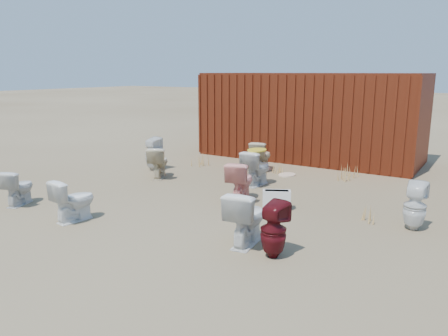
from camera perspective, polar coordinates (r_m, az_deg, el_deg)
The scene contains 22 objects.
ground at distance 8.40m, azimuth -2.19°, elevation -4.42°, with size 100.00×100.00×0.00m, color brown.
shipping_container at distance 12.73m, azimuth 11.21°, elevation 6.66°, with size 6.00×2.40×2.40m, color #501C0D.
toilet_front_a at distance 8.99m, azimuth -25.28°, elevation -2.30°, with size 0.37×0.65×0.67m, color silver.
toilet_front_pink at distance 8.39m, azimuth 2.17°, elevation -1.70°, with size 0.43×0.76×0.77m, color pink.
toilet_front_c at distance 7.67m, azimuth -19.04°, elevation -3.97°, with size 0.40×0.70×0.72m, color white.
toilet_front_maroon at distance 5.89m, azimuth 6.49°, elevation -8.03°, with size 0.35×0.35×0.77m, color #510D12.
toilet_front_e at distance 6.28m, azimuth 2.94°, elevation -6.46°, with size 0.45×0.79×0.81m, color white.
toilet_back_a at distance 11.10m, azimuth -9.28°, elevation 1.83°, with size 0.38×0.38×0.84m, color silver.
toilet_back_beige_left at distance 10.30m, azimuth -8.55°, elevation 0.74°, with size 0.41×0.72×0.73m, color beige.
toilet_back_beige_right at distance 11.00m, azimuth 4.88°, elevation 1.60°, with size 0.41×0.73×0.74m, color #BEAC8B.
toilet_back_yellowlid at distance 9.54m, azimuth 4.29°, elevation 0.01°, with size 0.43×0.75×0.77m, color silver.
toilet_back_e at distance 7.47m, azimuth 23.67°, elevation -4.58°, with size 0.35×0.35×0.77m, color white.
yellow_lid at distance 9.46m, azimuth 4.32°, elevation 2.36°, with size 0.39×0.49×0.03m, color gold.
loose_tank at distance 7.96m, azimuth 6.87°, elevation -4.14°, with size 0.50×0.20×0.35m, color silver.
loose_lid_near at distance 10.60m, azimuth 8.23°, elevation -0.88°, with size 0.38×0.49×0.02m, color beige.
loose_lid_far at distance 11.20m, azimuth 5.27°, elevation -0.08°, with size 0.36×0.47×0.02m, color beige.
weed_clump_a at distance 11.54m, azimuth -3.13°, elevation 1.02°, with size 0.36×0.36×0.30m, color #B08746.
weed_clump_b at distance 10.73m, azimuth 6.74°, elevation -0.05°, with size 0.32×0.32×0.25m, color #B08746.
weed_clump_c at distance 10.37m, azimuth 15.88°, elevation -0.70°, with size 0.36×0.36×0.32m, color #B08746.
weed_clump_d at distance 11.27m, azimuth 4.10°, elevation 0.53°, with size 0.30×0.30×0.22m, color #B08746.
weed_clump_e at distance 10.76m, azimuth 16.20°, elevation -0.37°, with size 0.34×0.34×0.28m, color #B08746.
weed_clump_f at distance 7.65m, azimuth 18.31°, elevation -5.76°, with size 0.28×0.28×0.26m, color #B08746.
Camera 1 is at (4.56, -6.62, 2.44)m, focal length 35.00 mm.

